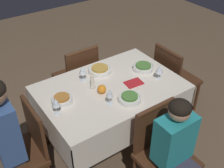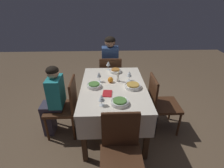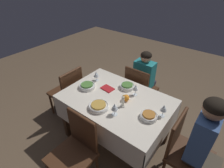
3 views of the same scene
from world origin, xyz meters
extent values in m
plane|color=brown|center=(0.00, 0.00, 0.00)|extent=(8.00, 8.00, 0.00)
cube|color=silver|center=(0.00, 0.00, 0.72)|extent=(1.30, 0.89, 0.04)
cube|color=silver|center=(0.00, 0.44, 0.56)|extent=(1.30, 0.01, 0.29)
cube|color=silver|center=(0.00, -0.44, 0.56)|extent=(1.30, 0.01, 0.29)
cube|color=silver|center=(0.64, 0.00, 0.56)|extent=(0.01, 0.89, 0.29)
cube|color=silver|center=(-0.64, 0.00, 0.56)|extent=(0.01, 0.89, 0.29)
cube|color=#3D2616|center=(0.58, 0.37, 0.35)|extent=(0.06, 0.06, 0.70)
cube|color=#3D2616|center=(-0.58, 0.37, 0.35)|extent=(0.06, 0.06, 0.70)
cube|color=#3D2616|center=(0.58, -0.37, 0.35)|extent=(0.06, 0.06, 0.70)
cube|color=#3D2616|center=(-0.58, -0.37, 0.35)|extent=(0.06, 0.06, 0.70)
cube|color=#472816|center=(-0.95, -0.02, 0.41)|extent=(0.42, 0.42, 0.04)
cube|color=#472816|center=(-0.76, -0.02, 0.64)|extent=(0.03, 0.39, 0.41)
cylinder|color=#472816|center=(-0.76, -0.02, 0.85)|extent=(0.04, 0.38, 0.04)
cylinder|color=#472816|center=(-1.14, 0.17, 0.20)|extent=(0.03, 0.03, 0.39)
cylinder|color=#472816|center=(-1.14, -0.20, 0.20)|extent=(0.03, 0.03, 0.39)
cylinder|color=#472816|center=(-0.77, 0.17, 0.20)|extent=(0.03, 0.03, 0.39)
cylinder|color=#472816|center=(-0.77, -0.20, 0.20)|extent=(0.03, 0.03, 0.39)
cube|color=#472816|center=(0.05, -0.75, 0.41)|extent=(0.42, 0.42, 0.04)
cube|color=#472816|center=(0.05, -0.55, 0.64)|extent=(0.39, 0.03, 0.41)
cylinder|color=#472816|center=(0.05, -0.55, 0.85)|extent=(0.38, 0.04, 0.04)
cylinder|color=#472816|center=(-0.14, -0.93, 0.20)|extent=(0.03, 0.03, 0.39)
cylinder|color=#472816|center=(0.23, -0.93, 0.20)|extent=(0.03, 0.03, 0.39)
cylinder|color=#472816|center=(-0.14, -0.56, 0.20)|extent=(0.03, 0.03, 0.39)
cylinder|color=#472816|center=(0.23, -0.56, 0.20)|extent=(0.03, 0.03, 0.39)
cube|color=#472816|center=(0.95, 0.04, 0.41)|extent=(0.42, 0.42, 0.04)
cube|color=#472816|center=(0.76, 0.04, 0.64)|extent=(0.03, 0.39, 0.41)
cylinder|color=#472816|center=(0.76, 0.04, 0.85)|extent=(0.04, 0.38, 0.04)
cylinder|color=#472816|center=(0.77, -0.15, 0.20)|extent=(0.03, 0.03, 0.39)
cylinder|color=#472816|center=(0.77, 0.22, 0.20)|extent=(0.03, 0.03, 0.39)
cube|color=#472816|center=(0.02, 0.75, 0.41)|extent=(0.42, 0.42, 0.04)
cube|color=#472816|center=(0.02, 0.55, 0.64)|extent=(0.39, 0.03, 0.41)
cylinder|color=#472816|center=(0.02, 0.55, 0.85)|extent=(0.38, 0.04, 0.04)
cylinder|color=#472816|center=(0.20, 0.93, 0.20)|extent=(0.03, 0.03, 0.39)
cylinder|color=#472816|center=(-0.17, 0.93, 0.20)|extent=(0.03, 0.03, 0.39)
cylinder|color=#472816|center=(0.20, 0.56, 0.20)|extent=(0.03, 0.03, 0.39)
cylinder|color=#472816|center=(-0.17, 0.56, 0.20)|extent=(0.03, 0.03, 0.39)
cube|color=#4C4233|center=(-1.15, -0.02, 0.22)|extent=(0.14, 0.22, 0.43)
cube|color=#4C4233|center=(-1.07, -0.02, 0.46)|extent=(0.31, 0.24, 0.06)
cube|color=#38568E|center=(-0.98, -0.02, 0.75)|extent=(0.18, 0.30, 0.51)
sphere|color=#9E7051|center=(-0.98, -0.02, 1.09)|extent=(0.19, 0.19, 0.19)
ellipsoid|color=black|center=(-0.98, -0.02, 1.13)|extent=(0.19, 0.19, 0.13)
cube|color=#383342|center=(0.05, -0.95, 0.22)|extent=(0.22, 0.14, 0.43)
cube|color=#383342|center=(0.05, -0.86, 0.46)|extent=(0.24, 0.31, 0.06)
cube|color=teal|center=(0.05, -0.78, 0.70)|extent=(0.30, 0.18, 0.41)
sphere|color=tan|center=(0.05, -0.78, 0.97)|extent=(0.16, 0.16, 0.16)
ellipsoid|color=black|center=(0.05, -0.78, 1.00)|extent=(0.16, 0.16, 0.11)
cylinder|color=white|center=(-0.47, 0.05, 0.75)|extent=(0.18, 0.18, 0.04)
torus|color=white|center=(-0.47, 0.05, 0.78)|extent=(0.18, 0.18, 0.01)
cylinder|color=#B2702D|center=(-0.47, 0.05, 0.78)|extent=(0.13, 0.13, 0.02)
cylinder|color=white|center=(-0.57, -0.06, 0.74)|extent=(0.06, 0.06, 0.00)
cylinder|color=white|center=(-0.57, -0.06, 0.78)|extent=(0.01, 0.01, 0.07)
cone|color=white|center=(-0.57, -0.06, 0.85)|extent=(0.07, 0.07, 0.07)
cylinder|color=white|center=(-0.57, -0.06, 0.84)|extent=(0.04, 0.04, 0.03)
cylinder|color=white|center=(0.02, -0.26, 0.75)|extent=(0.20, 0.20, 0.04)
torus|color=white|center=(0.02, -0.26, 0.78)|extent=(0.19, 0.19, 0.01)
cylinder|color=#4C7F38|center=(0.02, -0.26, 0.78)|extent=(0.14, 0.14, 0.02)
cylinder|color=white|center=(-0.15, -0.20, 0.74)|extent=(0.06, 0.06, 0.00)
cylinder|color=white|center=(-0.15, -0.20, 0.78)|extent=(0.01, 0.01, 0.07)
cone|color=white|center=(-0.15, -0.20, 0.85)|extent=(0.06, 0.06, 0.08)
cylinder|color=white|center=(-0.15, -0.20, 0.84)|extent=(0.04, 0.04, 0.04)
cylinder|color=white|center=(0.43, 0.05, 0.75)|extent=(0.21, 0.21, 0.04)
torus|color=white|center=(0.43, 0.05, 0.78)|extent=(0.21, 0.21, 0.01)
cylinder|color=#4C7F38|center=(0.43, 0.05, 0.78)|extent=(0.15, 0.15, 0.02)
cylinder|color=white|center=(0.45, -0.15, 0.74)|extent=(0.06, 0.06, 0.00)
cylinder|color=white|center=(0.45, -0.15, 0.77)|extent=(0.01, 0.01, 0.06)
cone|color=white|center=(0.45, -0.15, 0.84)|extent=(0.07, 0.07, 0.07)
cylinder|color=white|center=(0.45, -0.15, 0.82)|extent=(0.04, 0.04, 0.03)
cylinder|color=white|center=(0.05, 0.26, 0.75)|extent=(0.23, 0.23, 0.04)
torus|color=white|center=(0.05, 0.26, 0.78)|extent=(0.22, 0.22, 0.01)
cylinder|color=gold|center=(0.05, 0.26, 0.78)|extent=(0.16, 0.16, 0.02)
cylinder|color=white|center=(-0.15, 0.23, 0.74)|extent=(0.07, 0.07, 0.00)
cylinder|color=white|center=(-0.15, 0.23, 0.78)|extent=(0.01, 0.01, 0.07)
cone|color=white|center=(-0.15, 0.23, 0.85)|extent=(0.07, 0.07, 0.08)
cylinder|color=white|center=(-0.15, 0.23, 0.83)|extent=(0.04, 0.04, 0.03)
cylinder|color=beige|center=(-0.15, 0.07, 0.74)|extent=(0.06, 0.06, 0.01)
cylinder|color=white|center=(-0.15, 0.07, 0.81)|extent=(0.03, 0.03, 0.13)
ellipsoid|color=#F9C64C|center=(-0.15, 0.07, 0.89)|extent=(0.01, 0.01, 0.03)
sphere|color=orange|center=(-0.12, -0.04, 0.78)|extent=(0.08, 0.08, 0.08)
cube|color=red|center=(0.20, -0.09, 0.74)|extent=(0.17, 0.13, 0.01)
camera|label=1|loc=(-1.18, -1.72, 2.25)|focal=45.00mm
camera|label=2|loc=(2.10, -0.10, 1.88)|focal=28.00mm
camera|label=3|loc=(-0.97, 1.33, 2.06)|focal=28.00mm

